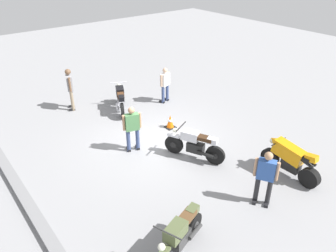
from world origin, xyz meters
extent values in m
plane|color=gray|center=(0.00, 0.00, 0.00)|extent=(40.00, 40.00, 0.00)
cube|color=gray|center=(0.00, 4.60, 0.07)|extent=(14.00, 0.30, 0.15)
cylinder|color=black|center=(3.55, -0.75, 0.32)|extent=(0.63, 0.39, 0.64)
cylinder|color=black|center=(2.25, -0.11, 0.32)|extent=(0.63, 0.39, 0.64)
cylinder|color=silver|center=(3.55, -0.75, 0.32)|extent=(0.26, 0.23, 0.22)
cylinder|color=silver|center=(2.25, -0.11, 0.32)|extent=(0.26, 0.23, 0.22)
cube|color=silver|center=(2.85, -0.41, 0.42)|extent=(0.63, 0.50, 0.32)
cube|color=black|center=(3.03, -0.50, 0.82)|extent=(0.64, 0.54, 0.30)
cube|color=black|center=(3.55, -0.75, 0.67)|extent=(0.47, 0.34, 0.08)
cube|color=#4C2D19|center=(2.63, -0.30, 0.84)|extent=(0.65, 0.50, 0.12)
cube|color=black|center=(2.36, -0.16, 0.82)|extent=(0.38, 0.34, 0.18)
cylinder|color=silver|center=(2.57, -0.08, 0.37)|extent=(0.55, 0.35, 0.16)
cylinder|color=silver|center=(3.33, -0.64, 1.07)|extent=(0.34, 0.64, 0.04)
sphere|color=silver|center=(3.53, -0.74, 0.87)|extent=(0.16, 0.16, 0.16)
cylinder|color=black|center=(-3.45, -2.05, 0.30)|extent=(0.60, 0.17, 0.60)
cylinder|color=black|center=(-4.80, -2.07, 0.30)|extent=(0.60, 0.23, 0.60)
cylinder|color=black|center=(-3.45, -2.05, 0.30)|extent=(0.21, 0.18, 0.21)
cylinder|color=black|center=(-4.80, -2.07, 0.30)|extent=(0.21, 0.18, 0.21)
cube|color=black|center=(-4.17, -2.06, 0.40)|extent=(0.56, 0.29, 0.32)
cube|color=orange|center=(-4.02, -2.06, 0.80)|extent=(0.99, 0.37, 0.57)
cone|color=orange|center=(-3.50, -2.05, 0.95)|extent=(0.36, 0.34, 0.39)
cube|color=black|center=(-4.42, -2.07, 0.87)|extent=(0.60, 0.27, 0.12)
cube|color=orange|center=(-4.72, -2.07, 0.95)|extent=(0.35, 0.22, 0.23)
cylinder|color=black|center=(-4.67, -2.15, 0.77)|extent=(0.40, 0.10, 0.17)
cylinder|color=black|center=(-4.68, -1.99, 0.77)|extent=(0.40, 0.10, 0.17)
cylinder|color=black|center=(-3.64, -2.06, 0.97)|extent=(0.05, 0.70, 0.04)
sphere|color=silver|center=(-3.42, -2.05, 0.90)|extent=(0.16, 0.16, 0.16)
cylinder|color=black|center=(-1.00, -0.14, 0.32)|extent=(0.63, 0.38, 0.64)
cylinder|color=black|center=(-2.32, -0.75, 0.32)|extent=(0.63, 0.38, 0.64)
cylinder|color=black|center=(-1.00, -0.14, 0.32)|extent=(0.26, 0.22, 0.22)
cylinder|color=black|center=(-2.32, -0.75, 0.32)|extent=(0.26, 0.22, 0.22)
cube|color=black|center=(-1.70, -0.47, 0.42)|extent=(0.63, 0.49, 0.32)
cube|color=silver|center=(-1.52, -0.38, 0.82)|extent=(0.64, 0.53, 0.30)
cube|color=silver|center=(-1.00, -0.14, 0.67)|extent=(0.47, 0.33, 0.08)
cube|color=#382314|center=(-1.93, -0.57, 0.84)|extent=(0.65, 0.49, 0.12)
cube|color=silver|center=(-2.20, -0.70, 0.82)|extent=(0.38, 0.33, 0.18)
cylinder|color=black|center=(-2.14, -0.48, 0.37)|extent=(0.55, 0.33, 0.16)
cylinder|color=black|center=(-1.22, -0.24, 1.07)|extent=(0.33, 0.65, 0.04)
sphere|color=silver|center=(-1.02, -0.15, 0.87)|extent=(0.16, 0.16, 0.16)
cylinder|color=black|center=(-4.05, 1.75, 0.30)|extent=(0.35, 0.62, 0.60)
cylinder|color=#333333|center=(-4.05, 1.75, 0.30)|extent=(0.24, 0.26, 0.21)
cube|color=#333333|center=(-4.26, 2.34, 0.40)|extent=(0.45, 0.62, 0.32)
cube|color=#515B38|center=(-4.32, 2.53, 0.80)|extent=(0.49, 0.63, 0.30)
cube|color=brown|center=(-4.18, 2.11, 0.82)|extent=(0.44, 0.65, 0.12)
cube|color=#515B38|center=(-4.08, 1.83, 0.80)|extent=(0.31, 0.37, 0.18)
cylinder|color=#333333|center=(-4.29, 1.91, 0.35)|extent=(0.29, 0.56, 0.16)
cylinder|color=#333333|center=(-4.43, 2.84, 1.05)|extent=(0.67, 0.27, 0.04)
sphere|color=silver|center=(-4.51, 3.05, 0.85)|extent=(0.16, 0.16, 0.16)
cylinder|color=#384772|center=(-0.08, 0.71, 0.40)|extent=(0.16, 0.16, 0.81)
cube|color=black|center=(-0.03, 0.69, 0.04)|extent=(0.28, 0.17, 0.08)
cylinder|color=#384772|center=(0.01, 1.01, 0.40)|extent=(0.16, 0.16, 0.81)
cube|color=black|center=(0.07, 1.00, 0.04)|extent=(0.28, 0.17, 0.08)
cube|color=#4C7F4C|center=(-0.04, 0.86, 1.10)|extent=(0.35, 0.50, 0.57)
cylinder|color=tan|center=(-0.12, 0.60, 1.11)|extent=(0.11, 0.11, 0.54)
cylinder|color=tan|center=(0.05, 1.12, 1.11)|extent=(0.11, 0.11, 0.54)
sphere|color=tan|center=(-0.04, 0.86, 1.52)|extent=(0.22, 0.22, 0.22)
cylinder|color=#262628|center=(-4.25, -0.37, 0.40)|extent=(0.18, 0.18, 0.81)
cube|color=black|center=(-4.28, -0.32, 0.04)|extent=(0.22, 0.28, 0.08)
cylinder|color=#262628|center=(-4.52, -0.53, 0.40)|extent=(0.18, 0.18, 0.81)
cube|color=black|center=(-4.55, -0.48, 0.04)|extent=(0.22, 0.28, 0.08)
cube|color=#3359A5|center=(-4.38, -0.45, 1.09)|extent=(0.50, 0.42, 0.57)
cylinder|color=tan|center=(-4.15, -0.31, 1.11)|extent=(0.12, 0.12, 0.54)
cylinder|color=tan|center=(-4.62, -0.59, 1.11)|extent=(0.12, 0.12, 0.54)
sphere|color=tan|center=(-4.38, -0.45, 1.52)|extent=(0.22, 0.22, 0.22)
cylinder|color=gray|center=(4.47, 1.06, 0.44)|extent=(0.17, 0.17, 0.88)
cube|color=black|center=(4.49, 1.11, 0.04)|extent=(0.18, 0.28, 0.08)
cylinder|color=gray|center=(4.14, 1.18, 0.44)|extent=(0.17, 0.17, 0.88)
cube|color=black|center=(4.17, 1.23, 0.04)|extent=(0.18, 0.28, 0.08)
cube|color=#99999E|center=(4.31, 1.12, 1.20)|extent=(0.54, 0.38, 0.63)
cylinder|color=brown|center=(4.58, 1.01, 1.21)|extent=(0.12, 0.12, 0.59)
cylinder|color=brown|center=(4.03, 1.22, 1.21)|extent=(0.12, 0.12, 0.59)
sphere|color=brown|center=(4.31, 1.12, 1.66)|extent=(0.24, 0.24, 0.24)
cylinder|color=#384772|center=(2.46, -2.57, 0.39)|extent=(0.16, 0.16, 0.78)
cube|color=black|center=(2.52, -2.56, 0.04)|extent=(0.28, 0.17, 0.08)
cylinder|color=#384772|center=(2.38, -2.27, 0.39)|extent=(0.16, 0.16, 0.78)
cube|color=black|center=(2.44, -2.26, 0.04)|extent=(0.28, 0.17, 0.08)
cube|color=silver|center=(2.42, -2.42, 1.06)|extent=(0.33, 0.48, 0.56)
cylinder|color=#D8AD8C|center=(2.49, -2.68, 1.08)|extent=(0.11, 0.11, 0.52)
cylinder|color=#D8AD8C|center=(2.35, -2.17, 1.08)|extent=(0.11, 0.11, 0.52)
sphere|color=#D8AD8C|center=(2.42, -2.42, 1.47)|extent=(0.21, 0.21, 0.21)
cube|color=black|center=(0.43, -1.12, 0.01)|extent=(0.36, 0.36, 0.03)
cone|color=orange|center=(0.43, -1.12, 0.28)|extent=(0.28, 0.28, 0.50)
cylinder|color=white|center=(0.43, -1.12, 0.32)|extent=(0.19, 0.19, 0.08)
camera|label=1|loc=(-8.20, 5.80, 6.19)|focal=35.16mm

